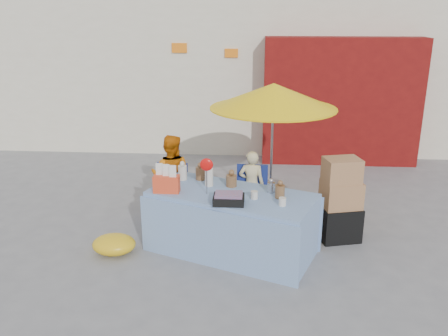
# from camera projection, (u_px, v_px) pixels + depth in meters

# --- Properties ---
(ground) EXTENTS (80.00, 80.00, 0.00)m
(ground) POSITION_uv_depth(u_px,v_px,m) (219.00, 252.00, 6.41)
(ground) COLOR slate
(ground) RESTS_ON ground
(backdrop) EXTENTS (14.00, 8.00, 7.80)m
(backdrop) POSITION_uv_depth(u_px,v_px,m) (261.00, 10.00, 12.50)
(backdrop) COLOR silver
(backdrop) RESTS_ON ground
(market_table) EXTENTS (2.41, 1.76, 1.33)m
(market_table) POSITION_uv_depth(u_px,v_px,m) (231.00, 222.00, 6.31)
(market_table) COLOR #7FA3CC
(market_table) RESTS_ON ground
(chair_left) EXTENTS (0.50, 0.49, 0.85)m
(chair_left) POSITION_uv_depth(u_px,v_px,m) (171.00, 203.00, 7.37)
(chair_left) COLOR navy
(chair_left) RESTS_ON ground
(chair_right) EXTENTS (0.50, 0.49, 0.85)m
(chair_right) POSITION_uv_depth(u_px,v_px,m) (251.00, 205.00, 7.29)
(chair_right) COLOR navy
(chair_right) RESTS_ON ground
(vendor_orange) EXTENTS (0.66, 0.53, 1.32)m
(vendor_orange) POSITION_uv_depth(u_px,v_px,m) (171.00, 176.00, 7.37)
(vendor_orange) COLOR orange
(vendor_orange) RESTS_ON ground
(vendor_beige) EXTENTS (0.41, 0.28, 1.09)m
(vendor_beige) POSITION_uv_depth(u_px,v_px,m) (251.00, 185.00, 7.32)
(vendor_beige) COLOR beige
(vendor_beige) RESTS_ON ground
(umbrella) EXTENTS (1.90, 1.90, 2.09)m
(umbrella) POSITION_uv_depth(u_px,v_px,m) (273.00, 97.00, 7.02)
(umbrella) COLOR gray
(umbrella) RESTS_ON ground
(box_stack) EXTENTS (0.63, 0.56, 1.20)m
(box_stack) POSITION_uv_depth(u_px,v_px,m) (340.00, 203.00, 6.62)
(box_stack) COLOR black
(box_stack) RESTS_ON ground
(tarp_bundle) EXTENTS (0.72, 0.66, 0.26)m
(tarp_bundle) POSITION_uv_depth(u_px,v_px,m) (114.00, 244.00, 6.34)
(tarp_bundle) COLOR gold
(tarp_bundle) RESTS_ON ground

